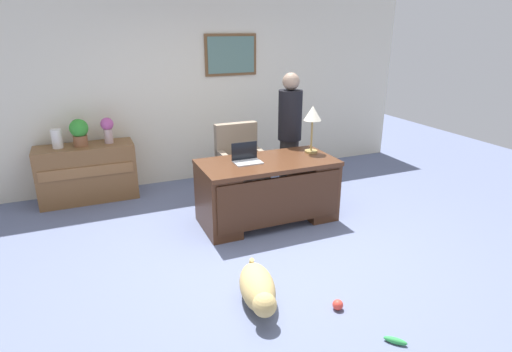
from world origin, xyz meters
name	(u,v)px	position (x,y,z in m)	size (l,w,h in m)	color
ground_plane	(270,249)	(0.00, 0.00, 0.00)	(12.00, 12.00, 0.00)	slate
back_wall	(200,91)	(0.00, 2.60, 1.35)	(7.00, 0.16, 2.70)	beige
desk	(268,189)	(0.27, 0.65, 0.42)	(1.63, 0.81, 0.77)	#4C2B19
credenza	(87,173)	(-1.73, 2.25, 0.39)	(1.27, 0.50, 0.78)	brown
armchair	(240,165)	(0.24, 1.52, 0.47)	(0.60, 0.59, 1.03)	gray
person_standing	(290,135)	(0.89, 1.31, 0.89)	(0.32, 0.32, 1.72)	#262323
dog_lying	(258,289)	(-0.50, -0.83, 0.16)	(0.43, 0.79, 0.30)	tan
laptop	(246,157)	(0.02, 0.74, 0.83)	(0.32, 0.22, 0.22)	#B2B5BA
desk_lamp	(313,116)	(0.93, 0.79, 1.24)	(0.22, 0.22, 0.59)	#9E8447
vase_with_flowers	(107,128)	(-1.40, 2.25, 0.98)	(0.17, 0.17, 0.35)	#BD9D9A
vase_empty	(57,139)	(-2.03, 2.25, 0.90)	(0.14, 0.14, 0.25)	silver
potted_plant	(79,131)	(-1.75, 2.25, 0.97)	(0.24, 0.24, 0.36)	brown
dog_toy_ball	(338,305)	(0.10, -1.16, 0.05)	(0.09, 0.09, 0.09)	#E53F33
dog_toy_bone	(395,341)	(0.28, -1.68, 0.03)	(0.18, 0.05, 0.05)	green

